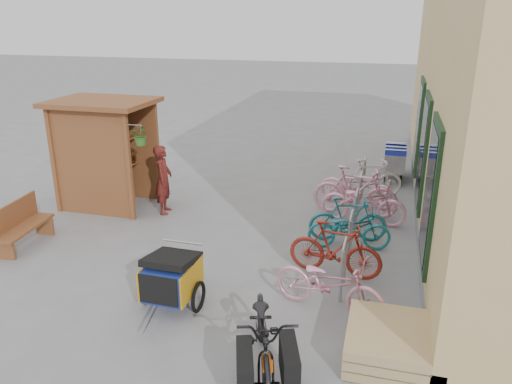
% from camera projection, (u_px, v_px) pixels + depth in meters
% --- Properties ---
extents(ground, '(80.00, 80.00, 0.00)m').
position_uv_depth(ground, '(204.00, 274.00, 8.38)').
color(ground, gray).
extents(kiosk, '(2.49, 1.65, 2.40)m').
position_uv_depth(kiosk, '(101.00, 139.00, 10.91)').
color(kiosk, brown).
rests_on(kiosk, ground).
extents(bike_rack, '(0.05, 5.35, 0.86)m').
position_uv_depth(bike_rack, '(356.00, 208.00, 9.82)').
color(bike_rack, '#A5A8AD').
rests_on(bike_rack, ground).
extents(pallet_stack, '(1.00, 1.20, 0.40)m').
position_uv_depth(pallet_stack, '(387.00, 343.00, 6.29)').
color(pallet_stack, tan).
rests_on(pallet_stack, ground).
extents(bench, '(0.53, 1.39, 0.86)m').
position_uv_depth(bench, '(21.00, 224.00, 9.26)').
color(bench, brown).
rests_on(bench, ground).
extents(shopping_carts, '(0.55, 1.51, 0.98)m').
position_uv_depth(shopping_carts, '(395.00, 157.00, 13.10)').
color(shopping_carts, silver).
rests_on(shopping_carts, ground).
extents(child_trailer, '(0.89, 1.51, 0.89)m').
position_uv_depth(child_trailer, '(171.00, 276.00, 7.31)').
color(child_trailer, navy).
rests_on(child_trailer, ground).
extents(cargo_bike, '(1.22, 2.02, 1.00)m').
position_uv_depth(cargo_bike, '(265.00, 338.00, 5.92)').
color(cargo_bike, black).
rests_on(cargo_bike, ground).
extents(person_kiosk, '(0.48, 0.62, 1.52)m').
position_uv_depth(person_kiosk, '(163.00, 180.00, 10.76)').
color(person_kiosk, maroon).
rests_on(person_kiosk, ground).
extents(bike_0, '(1.80, 1.03, 0.89)m').
position_uv_depth(bike_0, '(329.00, 284.00, 7.20)').
color(bike_0, pink).
rests_on(bike_0, ground).
extents(bike_1, '(1.60, 0.62, 0.94)m').
position_uv_depth(bike_1, '(335.00, 249.00, 8.22)').
color(bike_1, maroon).
rests_on(bike_1, ground).
extents(bike_2, '(1.58, 0.75, 0.80)m').
position_uv_depth(bike_2, '(349.00, 229.00, 9.17)').
color(bike_2, teal).
rests_on(bike_2, ground).
extents(bike_3, '(1.53, 0.70, 0.89)m').
position_uv_depth(bike_3, '(348.00, 219.00, 9.47)').
color(bike_3, teal).
rests_on(bike_3, ground).
extents(bike_4, '(1.82, 0.80, 0.92)m').
position_uv_depth(bike_4, '(363.00, 202.00, 10.30)').
color(bike_4, pink).
rests_on(bike_4, ground).
extents(bike_5, '(1.86, 0.67, 1.10)m').
position_uv_depth(bike_5, '(355.00, 192.00, 10.66)').
color(bike_5, pink).
rests_on(bike_5, ground).
extents(bike_6, '(1.82, 0.98, 0.91)m').
position_uv_depth(bike_6, '(357.00, 187.00, 11.25)').
color(bike_6, pink).
rests_on(bike_6, ground).
extents(bike_7, '(1.64, 0.93, 0.95)m').
position_uv_depth(bike_7, '(369.00, 179.00, 11.72)').
color(bike_7, silver).
rests_on(bike_7, ground).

